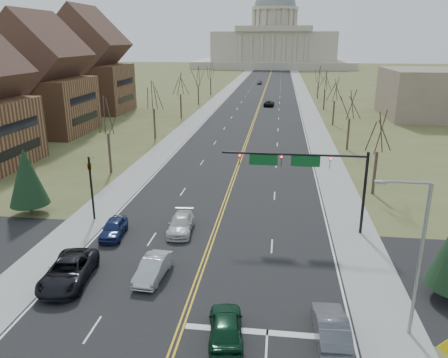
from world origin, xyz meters
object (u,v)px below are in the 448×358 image
(signal_mast, at_px, (304,167))
(street_light, at_px, (416,250))
(car_sb_inner_lead, at_px, (153,268))
(car_far_sb, at_px, (259,82))
(car_far_nb, at_px, (269,103))
(car_sb_inner_second, at_px, (181,224))
(signal_left, at_px, (91,181))
(car_nb_inner_lead, at_px, (226,326))
(car_nb_outer_lead, at_px, (331,328))
(car_sb_outer_second, at_px, (114,228))
(car_sb_outer_lead, at_px, (68,271))

(signal_mast, bearing_deg, street_light, -68.59)
(car_sb_inner_lead, bearing_deg, signal_mast, 45.98)
(car_far_sb, bearing_deg, car_far_nb, -82.99)
(signal_mast, distance_m, street_light, 14.51)
(car_sb_inner_second, distance_m, car_far_nb, 76.11)
(signal_left, relative_size, car_nb_inner_lead, 1.29)
(signal_mast, distance_m, signal_left, 19.06)
(street_light, height_order, car_far_nb, street_light)
(car_nb_outer_lead, bearing_deg, signal_mast, -88.44)
(signal_left, relative_size, car_nb_outer_lead, 1.23)
(street_light, height_order, car_sb_inner_lead, street_light)
(car_sb_inner_lead, xyz_separation_m, car_far_nb, (5.56, 83.69, -0.04))
(car_nb_inner_lead, relative_size, car_sb_outer_second, 1.08)
(car_nb_inner_lead, distance_m, car_sb_inner_second, 14.73)
(car_sb_inner_lead, distance_m, car_sb_inner_second, 7.78)
(street_light, height_order, car_nb_outer_lead, street_light)
(street_light, distance_m, car_sb_inner_lead, 16.96)
(car_nb_outer_lead, relative_size, car_sb_outer_second, 1.13)
(car_nb_outer_lead, xyz_separation_m, car_sb_outer_second, (-16.82, 11.40, -0.07))
(signal_left, relative_size, car_sb_outer_second, 1.39)
(car_sb_outer_second, bearing_deg, car_far_nb, 76.30)
(street_light, relative_size, car_sb_outer_second, 2.11)
(car_nb_inner_lead, height_order, car_sb_inner_lead, car_nb_inner_lead)
(car_nb_outer_lead, bearing_deg, car_far_sb, -88.00)
(car_nb_outer_lead, relative_size, car_far_sb, 1.23)
(car_sb_inner_second, height_order, car_far_nb, car_sb_inner_second)
(car_nb_inner_lead, distance_m, car_sb_outer_second, 16.33)
(signal_mast, xyz_separation_m, car_nb_outer_lead, (1.03, -14.69, -4.95))
(car_nb_outer_lead, distance_m, car_far_sb, 144.22)
(car_nb_inner_lead, distance_m, car_sb_inner_lead, 8.26)
(car_sb_outer_second, xyz_separation_m, car_far_sb, (5.61, 132.39, -0.06))
(car_sb_outer_lead, height_order, car_sb_inner_second, car_sb_outer_lead)
(signal_left, bearing_deg, signal_mast, -0.00)
(car_nb_inner_lead, distance_m, car_nb_outer_lead, 5.80)
(car_nb_outer_lead, bearing_deg, car_sb_inner_second, -51.26)
(car_nb_outer_lead, bearing_deg, car_sb_outer_second, -36.58)
(street_light, bearing_deg, signal_left, 150.88)
(car_sb_inner_second, bearing_deg, signal_mast, 5.13)
(signal_mast, bearing_deg, car_nb_outer_lead, -85.98)
(street_light, bearing_deg, car_far_sb, 96.19)
(car_sb_inner_lead, distance_m, car_far_sb, 138.57)
(street_light, bearing_deg, car_sb_outer_second, 154.16)
(car_nb_inner_lead, bearing_deg, signal_left, -54.74)
(street_light, distance_m, car_far_sb, 143.51)
(car_far_sb, bearing_deg, car_sb_inner_lead, -88.54)
(car_sb_outer_lead, bearing_deg, car_far_nb, 76.14)
(street_light, distance_m, car_nb_inner_lead, 11.10)
(car_sb_outer_second, relative_size, car_far_sb, 1.09)
(signal_mast, bearing_deg, car_sb_inner_second, -170.69)
(car_nb_outer_lead, xyz_separation_m, car_sb_inner_lead, (-11.60, 5.22, -0.07))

